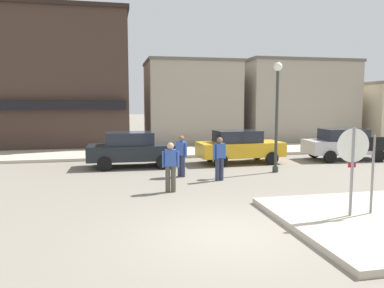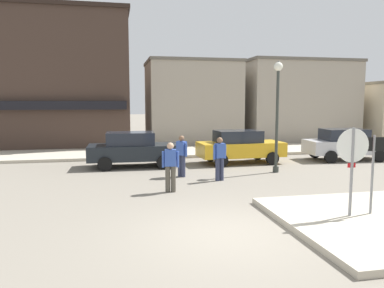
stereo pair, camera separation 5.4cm
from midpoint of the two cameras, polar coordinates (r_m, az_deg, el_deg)
name	(u,v)px [view 2 (the right image)]	position (r m, az deg, el deg)	size (l,w,h in m)	color
ground_plane	(229,234)	(8.55, 5.88, -13.45)	(160.00, 160.00, 0.00)	gray
kerb_far	(159,152)	(21.12, -4.94, -1.27)	(80.00, 4.00, 0.15)	#B7AD99
stop_sign	(352,160)	(9.75, 23.35, -2.27)	(0.82, 0.09, 2.30)	gray
one_way_sign	(373,166)	(10.19, 25.96, -3.09)	(0.60, 0.07, 2.10)	gray
lamp_post	(277,100)	(15.67, 12.99, 6.49)	(0.36, 0.36, 4.54)	#333833
parked_car_nearest	(133,149)	(16.90, -8.89, -0.74)	(4.04, 1.95, 1.56)	black
parked_car_second	(240,146)	(17.87, 7.39, -0.33)	(4.06, 2.00, 1.56)	gold
parked_car_third	(346,144)	(20.22, 22.45, 0.02)	(4.13, 2.13, 1.56)	#B7B7BC
pedestrian_crossing_near	(220,157)	(13.80, 4.35, -2.05)	(0.55, 0.32, 1.61)	#2D334C
pedestrian_crossing_far	(170,165)	(12.05, -3.17, -3.29)	(0.56, 0.28, 1.61)	#4C473D
pedestrian_kerb_side	(182,155)	(14.49, -1.50, -1.63)	(0.41, 0.49, 1.61)	#2D334C
building_corner_shop	(68,82)	(27.66, -18.29, 9.00)	(8.26, 9.87, 8.56)	#3D2D26
building_storefront_left_near	(192,102)	(26.48, -0.01, 6.34)	(6.26, 5.11, 5.69)	#9E9384
building_storefront_left_mid	(291,101)	(29.57, 14.86, 6.31)	(8.10, 6.48, 5.87)	#9E9384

